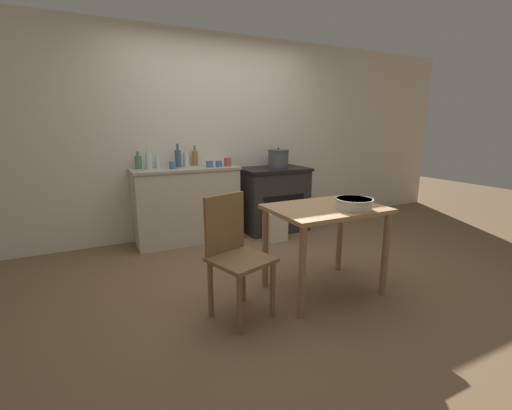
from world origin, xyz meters
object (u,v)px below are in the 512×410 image
stove (273,199)px  bottle_center_left (138,162)px  stock_pot (278,158)px  bottle_mid_left (186,159)px  cup_right (210,164)px  mixing_bowl_large (354,203)px  bottle_left (195,158)px  work_table (325,221)px  cup_far_right (219,164)px  bottle_center_right (158,162)px  cup_end_right (228,162)px  flour_sack (277,227)px  bottle_center (178,158)px  chair (235,252)px  cup_mid_right (172,165)px  bottle_far_left (149,160)px

stove → bottle_center_left: 1.80m
stove → stock_pot: 0.56m
bottle_mid_left → cup_right: bearing=-39.4°
bottle_center_left → mixing_bowl_large: bearing=-57.5°
bottle_left → work_table: bearing=-75.7°
stove → cup_far_right: 0.95m
bottle_center_right → cup_end_right: bearing=-14.2°
stove → bottle_left: size_ratio=3.56×
bottle_mid_left → cup_end_right: (0.47, -0.19, -0.04)m
work_table → flour_sack: 1.45m
bottle_mid_left → cup_right: 0.31m
bottle_left → bottle_center: 0.25m
chair → cup_right: cup_right is taller
bottle_center_right → cup_far_right: 0.73m
stock_pot → bottle_center: size_ratio=1.00×
work_table → bottle_center: bottle_center is taller
stock_pot → cup_far_right: (-0.87, -0.05, -0.03)m
cup_mid_right → cup_right: 0.45m
cup_end_right → bottle_center_left: bearing=168.5°
chair → bottle_mid_left: 2.03m
stove → stock_pot: (0.08, 0.00, 0.55)m
mixing_bowl_large → bottle_far_left: bearing=121.1°
chair → bottle_far_left: (-0.27, 1.91, 0.53)m
bottle_far_left → cup_right: 0.71m
bottle_center_left → stock_pot: bearing=-6.2°
stock_pot → bottle_left: bearing=168.0°
bottle_left → cup_mid_right: bottle_left is taller
work_table → chair: bearing=179.9°
cup_right → work_table: bearing=-77.0°
chair → bottle_center_left: bottle_center_left is taller
stock_pot → cup_right: bearing=-178.9°
stove → bottle_far_left: 1.70m
bottle_center_left → cup_end_right: bearing=-11.5°
cup_end_right → chair: bearing=-110.5°
mixing_bowl_large → bottle_mid_left: bearing=110.5°
bottle_center → cup_end_right: size_ratio=2.73×
flour_sack → cup_far_right: cup_far_right is taller
bottle_far_left → bottle_center_left: bearing=149.4°
stove → cup_mid_right: (-1.35, 0.01, 0.53)m
stove → chair: 2.22m
bottle_center → cup_far_right: 0.50m
flour_sack → cup_far_right: 1.06m
bottle_center → mixing_bowl_large: bearing=-66.7°
mixing_bowl_large → bottle_far_left: (-1.25, 2.08, 0.22)m
chair → cup_right: (0.42, 1.76, 0.46)m
cup_far_right → bottle_left: bearing=128.1°
cup_right → stock_pot: bearing=1.1°
stock_pot → bottle_center_left: bearing=173.8°
flour_sack → mixing_bowl_large: 1.64m
cup_right → stove: bearing=1.1°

